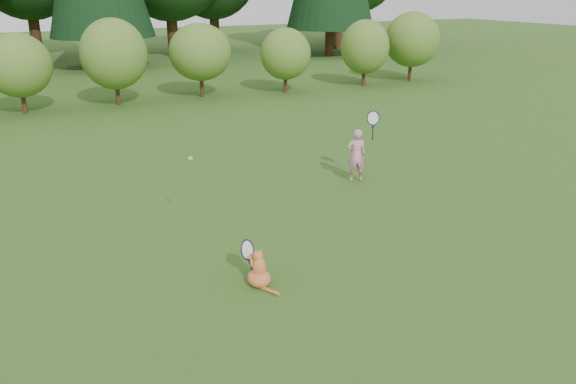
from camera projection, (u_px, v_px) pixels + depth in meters
name	position (u px, v px, depth m)	size (l,w,h in m)	color
ground	(300.00, 255.00, 8.31)	(100.00, 100.00, 0.00)	#274D15
shrub_row	(122.00, 61.00, 18.78)	(28.00, 3.00, 2.80)	#457624
child	(357.00, 154.00, 11.30)	(0.64, 0.43, 1.62)	pink
cat	(258.00, 267.00, 7.39)	(0.36, 0.71, 0.69)	#CA4F26
tennis_ball	(190.00, 159.00, 8.65)	(0.07, 0.07, 0.07)	#98D118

